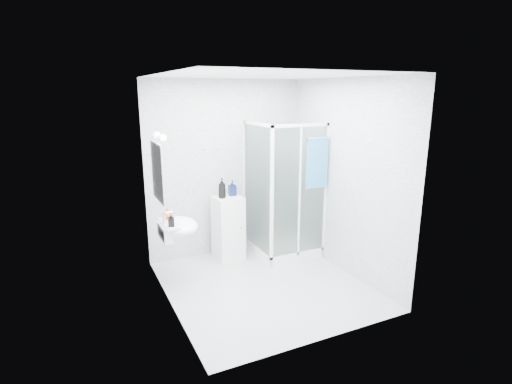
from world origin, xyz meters
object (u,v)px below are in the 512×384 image
shampoo_bottle_a (222,188)px  hand_towel (317,161)px  shower_enclosure (281,227)px  soap_dispenser_black (171,220)px  soap_dispenser_orange (168,214)px  wall_basin (177,227)px  shampoo_bottle_b (232,188)px  storage_cabinet (228,228)px

shampoo_bottle_a → hand_towel: bearing=-27.6°
shower_enclosure → soap_dispenser_black: (-1.76, -0.46, 0.50)m
hand_towel → shower_enclosure: bearing=129.0°
soap_dispenser_orange → shampoo_bottle_a: bearing=24.9°
wall_basin → hand_towel: bearing=-2.5°
hand_towel → shampoo_bottle_b: 1.28m
storage_cabinet → soap_dispenser_black: size_ratio=5.85×
hand_towel → shampoo_bottle_a: hand_towel is taller
shower_enclosure → soap_dispenser_black: shower_enclosure is taller
hand_towel → soap_dispenser_black: bearing=-178.3°
storage_cabinet → hand_towel: hand_towel is taller
storage_cabinet → hand_towel: bearing=-34.4°
shower_enclosure → storage_cabinet: (-0.76, 0.24, 0.02)m
wall_basin → storage_cabinet: size_ratio=0.59×
hand_towel → soap_dispenser_orange: 2.14m
wall_basin → soap_dispenser_orange: size_ratio=3.66×
wall_basin → shampoo_bottle_a: bearing=33.5°
soap_dispenser_orange → soap_dispenser_black: size_ratio=0.95×
shampoo_bottle_b → soap_dispenser_black: size_ratio=1.42×
storage_cabinet → soap_dispenser_black: bearing=-149.0°
shower_enclosure → shampoo_bottle_a: 1.09m
storage_cabinet → shampoo_bottle_b: shampoo_bottle_b is taller
shampoo_bottle_a → soap_dispenser_black: (-0.90, -0.68, -0.15)m
storage_cabinet → shower_enclosure: bearing=-21.2°
wall_basin → soap_dispenser_black: size_ratio=3.48×
storage_cabinet → wall_basin: bearing=-152.3°
wall_basin → storage_cabinet: bearing=31.7°
soap_dispenser_orange → soap_dispenser_black: 0.27m
storage_cabinet → hand_towel: size_ratio=1.33×
shower_enclosure → storage_cabinet: shower_enclosure is taller
shower_enclosure → soap_dispenser_black: size_ratio=12.42×
shampoo_bottle_a → soap_dispenser_orange: (-0.88, -0.41, -0.15)m
shampoo_bottle_b → shampoo_bottle_a: bearing=-158.8°
shampoo_bottle_a → shower_enclosure: bearing=-14.1°
shampoo_bottle_a → shampoo_bottle_b: 0.20m
wall_basin → soap_dispenser_orange: bearing=124.1°
storage_cabinet → soap_dispenser_orange: 1.17m
shampoo_bottle_a → wall_basin: bearing=-146.5°
shower_enclosure → shampoo_bottle_a: shower_enclosure is taller
shower_enclosure → soap_dispenser_black: 1.88m
soap_dispenser_black → soap_dispenser_orange: bearing=85.7°
soap_dispenser_orange → soap_dispenser_black: (-0.02, -0.27, 0.00)m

